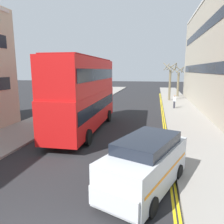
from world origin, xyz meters
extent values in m
cube|color=gray|center=(6.50, 16.00, 0.07)|extent=(4.00, 80.00, 0.14)
cube|color=gray|center=(-6.50, 16.00, 0.07)|extent=(4.00, 80.00, 0.14)
cube|color=yellow|center=(4.40, 14.00, 0.00)|extent=(0.10, 56.00, 0.01)
cube|color=yellow|center=(4.24, 14.00, 0.00)|extent=(0.10, 56.00, 0.01)
cube|color=red|center=(-1.94, 12.22, 1.74)|extent=(2.68, 10.84, 2.60)
cube|color=red|center=(-1.94, 12.22, 4.29)|extent=(2.62, 10.62, 2.50)
cube|color=black|center=(-1.94, 12.22, 2.04)|extent=(2.70, 10.41, 0.84)
cube|color=black|center=(-1.94, 12.22, 4.39)|extent=(2.69, 10.19, 0.80)
cube|color=yellow|center=(-2.02, 17.60, 3.29)|extent=(2.00, 0.09, 0.44)
cube|color=maroon|center=(-1.94, 12.22, 5.59)|extent=(2.41, 9.76, 0.10)
cylinder|color=black|center=(-3.24, 15.55, 0.52)|extent=(0.32, 1.04, 1.04)
cylinder|color=black|center=(-0.74, 15.59, 0.52)|extent=(0.32, 1.04, 1.04)
cylinder|color=black|center=(-3.13, 8.85, 0.52)|extent=(0.32, 1.04, 1.04)
cylinder|color=black|center=(-0.63, 8.89, 0.52)|extent=(0.32, 1.04, 1.04)
cube|color=silver|center=(3.20, 4.40, 0.94)|extent=(3.51, 5.07, 1.50)
cube|color=black|center=(3.25, 4.54, 1.74)|extent=(2.72, 3.47, 0.76)
cube|color=silver|center=(2.50, 2.65, 0.68)|extent=(2.11, 1.76, 0.67)
cube|color=orange|center=(3.20, 4.40, 0.99)|extent=(3.39, 4.73, 0.10)
cylinder|color=black|center=(3.49, 2.71, 0.34)|extent=(0.46, 0.71, 0.68)
cylinder|color=black|center=(1.82, 3.38, 0.34)|extent=(0.46, 0.71, 0.68)
cylinder|color=black|center=(4.57, 5.42, 0.34)|extent=(0.46, 0.71, 0.68)
cylinder|color=black|center=(2.90, 6.09, 0.34)|extent=(0.46, 0.71, 0.68)
cylinder|color=#2D2D38|center=(5.74, 23.37, 0.56)|extent=(0.22, 0.22, 0.85)
cube|color=silver|center=(5.74, 23.37, 1.27)|extent=(0.34, 0.22, 0.56)
sphere|color=#9E7051|center=(5.74, 23.37, 1.66)|extent=(0.20, 0.20, 0.20)
cylinder|color=#6B6047|center=(5.54, 30.67, 2.43)|extent=(0.33, 0.33, 4.58)
cylinder|color=#6B6047|center=(6.28, 30.70, 5.24)|extent=(0.18, 1.53, 1.12)
cylinder|color=#6B6047|center=(5.68, 31.39, 5.23)|extent=(1.50, 0.41, 1.10)
cylinder|color=#6B6047|center=(4.98, 31.09, 5.21)|extent=(0.96, 1.23, 1.06)
cylinder|color=#6B6047|center=(4.98, 30.16, 5.25)|extent=(1.13, 1.23, 1.14)
cylinder|color=#6B6047|center=(5.67, 30.26, 5.02)|extent=(0.90, 0.40, 0.69)
cylinder|color=#6B6047|center=(7.27, 36.24, 2.23)|extent=(0.36, 0.36, 4.17)
cylinder|color=#6B6047|center=(7.87, 36.32, 4.73)|extent=(0.29, 1.26, 0.93)
cylinder|color=#6B6047|center=(7.56, 36.88, 4.80)|extent=(1.36, 0.70, 1.06)
cylinder|color=#6B6047|center=(6.61, 36.68, 4.87)|extent=(1.01, 1.43, 1.19)
cylinder|color=#6B6047|center=(6.61, 35.89, 4.84)|extent=(0.83, 1.42, 1.13)
cylinder|color=#6B6047|center=(7.40, 35.59, 4.78)|extent=(1.38, 0.38, 1.02)
cube|color=black|center=(8.48, 24.84, 9.27)|extent=(0.04, 24.64, 1.00)
cube|color=black|center=(8.48, 24.84, 4.89)|extent=(0.04, 24.64, 1.00)
cube|color=silver|center=(8.48, 24.84, 12.62)|extent=(0.12, 26.60, 0.24)
camera|label=1|loc=(3.48, -3.78, 4.71)|focal=34.90mm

